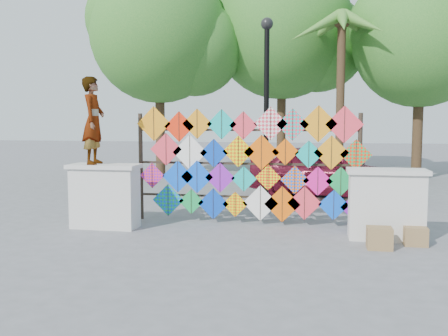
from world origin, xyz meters
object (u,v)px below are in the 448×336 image
at_px(kite_rack, 249,164).
at_px(sedan, 328,171).
at_px(lamppost, 266,97).
at_px(vendor_woman, 93,121).

height_order(kite_rack, sedan, kite_rack).
bearing_deg(lamppost, kite_rack, -99.75).
bearing_deg(vendor_woman, kite_rack, -78.96).
xyz_separation_m(kite_rack, sedan, (1.70, 3.96, -0.50)).
bearing_deg(kite_rack, vendor_woman, -162.80).
relative_size(sedan, lamppost, 0.98).
relative_size(kite_rack, sedan, 1.11).
relative_size(kite_rack, vendor_woman, 2.82).
height_order(kite_rack, lamppost, lamppost).
distance_m(vendor_woman, lamppost, 3.93).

